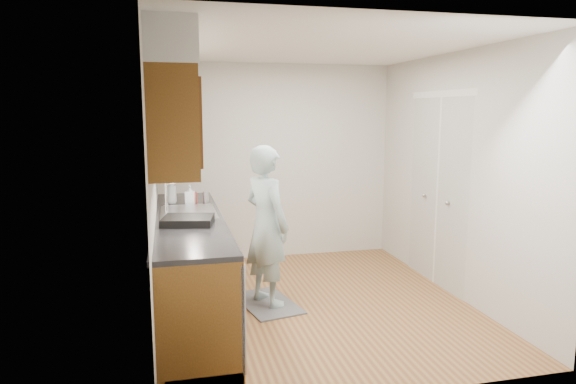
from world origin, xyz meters
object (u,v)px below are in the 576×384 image
at_px(soda_can, 194,197).
at_px(dish_rack, 188,220).
at_px(person, 267,215).
at_px(soap_bottle_b, 190,195).
at_px(steel_can, 206,197).
at_px(soap_bottle_a, 172,191).

bearing_deg(soda_can, dish_rack, -95.68).
relative_size(person, dish_rack, 4.24).
xyz_separation_m(soap_bottle_b, soda_can, (0.04, 0.07, -0.04)).
height_order(person, steel_can, person).
xyz_separation_m(person, soda_can, (-0.66, 0.64, 0.09)).
xyz_separation_m(soap_bottle_b, steel_can, (0.17, 0.08, -0.04)).
distance_m(steel_can, dish_rack, 1.07).
relative_size(person, soda_can, 14.91).
bearing_deg(dish_rack, person, 38.87).
distance_m(person, soap_bottle_b, 0.91).
distance_m(soda_can, steel_can, 0.13).
bearing_deg(soap_bottle_b, soap_bottle_a, 149.44).
xyz_separation_m(person, dish_rack, (-0.76, -0.40, 0.07)).
bearing_deg(dish_rack, steel_can, 88.71).
relative_size(soap_bottle_a, dish_rack, 0.63).
bearing_deg(person, soap_bottle_b, 24.90).
bearing_deg(steel_can, soap_bottle_a, 175.18).
bearing_deg(steel_can, soap_bottle_b, -155.18).
distance_m(soap_bottle_a, soap_bottle_b, 0.22).
relative_size(soap_bottle_a, soap_bottle_b, 1.29).
distance_m(person, dish_rack, 0.87).
bearing_deg(soap_bottle_b, steel_can, 24.82).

